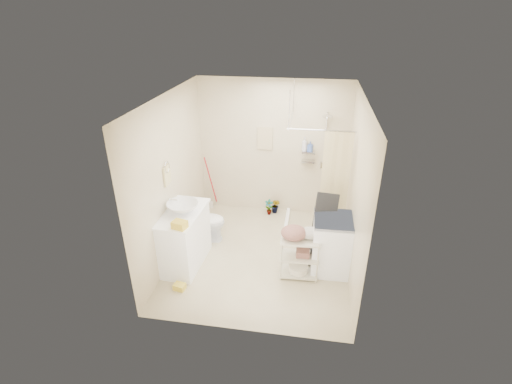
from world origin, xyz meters
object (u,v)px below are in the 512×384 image
vanity (183,238)px  laundry_rack (299,254)px  toilet (204,221)px  washing_machine (333,244)px

vanity → laundry_rack: size_ratio=1.33×
toilet → washing_machine: bearing=-106.9°
laundry_rack → washing_machine: bearing=24.6°
vanity → toilet: vanity is taller
vanity → toilet: 0.73m
toilet → laundry_rack: size_ratio=0.93×
toilet → washing_machine: size_ratio=0.81×
vanity → washing_machine: size_ratio=1.17×
toilet → laundry_rack: laundry_rack is taller
washing_machine → toilet: bearing=166.0°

